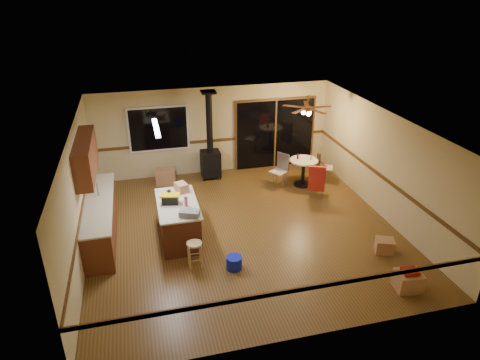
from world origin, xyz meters
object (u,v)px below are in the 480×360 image
object	(u,v)px
chair_right	(319,162)
box_corner_a	(408,281)
toolbox_black	(170,200)
toolbox_grey	(190,213)
chair_left	(281,166)
box_under_window	(166,176)
kitchen_island	(178,221)
bar_stool	(195,255)
dining_table	(303,168)
blue_bucket	(234,263)
box_corner_b	(385,246)
wood_stove	(210,155)
chair_near	(317,178)

from	to	relation	value
chair_right	box_corner_a	xyz separation A→B (m)	(-0.28, -4.88, -0.41)
toolbox_black	box_corner_a	distance (m)	5.10
toolbox_grey	chair_left	distance (m)	4.02
box_under_window	box_corner_a	bearing A→B (deg)	-55.21
box_under_window	kitchen_island	bearing A→B (deg)	-89.29
chair_left	chair_right	world-z (taller)	same
bar_stool	dining_table	distance (m)	4.70
blue_bucket	dining_table	bearing A→B (deg)	49.82
blue_bucket	box_corner_b	xyz separation A→B (m)	(3.28, -0.23, 0.02)
box_corner_b	box_under_window	bearing A→B (deg)	132.75
toolbox_black	box_corner_a	size ratio (longest dim) A/B	0.73
chair_left	box_under_window	distance (m)	3.32
bar_stool	box_corner_b	size ratio (longest dim) A/B	1.49
toolbox_black	chair_right	bearing A→B (deg)	24.63
dining_table	box_under_window	bearing A→B (deg)	164.21
toolbox_black	box_under_window	xyz separation A→B (m)	(0.11, 2.97, -0.78)
toolbox_black	box_corner_b	xyz separation A→B (m)	(4.38, -1.65, -0.84)
box_under_window	box_corner_a	size ratio (longest dim) A/B	1.11
chair_left	box_corner_b	xyz separation A→B (m)	(1.09, -3.71, -0.44)
toolbox_black	box_corner_a	xyz separation A→B (m)	(4.15, -2.84, -0.81)
wood_stove	dining_table	bearing A→B (deg)	-24.94
chair_near	dining_table	bearing A→B (deg)	91.74
kitchen_island	box_corner_a	bearing A→B (deg)	-35.28
box_under_window	toolbox_black	bearing A→B (deg)	-92.11
chair_near	wood_stove	bearing A→B (deg)	140.98
dining_table	chair_left	size ratio (longest dim) A/B	1.42
toolbox_black	box_under_window	world-z (taller)	toolbox_black
toolbox_grey	chair_right	distance (m)	4.91
chair_left	chair_right	size ratio (longest dim) A/B	0.80
kitchen_island	blue_bucket	world-z (taller)	kitchen_island
chair_left	box_corner_a	bearing A→B (deg)	-79.99
dining_table	box_under_window	distance (m)	3.95
blue_bucket	chair_left	bearing A→B (deg)	57.81
toolbox_grey	box_corner_a	bearing A→B (deg)	-29.90
chair_near	box_under_window	distance (m)	4.30
toolbox_black	kitchen_island	bearing A→B (deg)	-4.18
toolbox_black	chair_right	world-z (taller)	toolbox_black
toolbox_grey	blue_bucket	bearing A→B (deg)	-45.44
box_under_window	chair_near	bearing A→B (deg)	-26.94
wood_stove	dining_table	distance (m)	2.71
toolbox_grey	dining_table	xyz separation A→B (m)	(3.56, 2.55, -0.44)
bar_stool	box_under_window	xyz separation A→B (m)	(-0.22, 4.13, -0.07)
toolbox_grey	dining_table	distance (m)	4.40
wood_stove	box_corner_b	size ratio (longest dim) A/B	6.64
chair_near	chair_left	bearing A→B (deg)	121.90
dining_table	chair_right	world-z (taller)	chair_right
dining_table	chair_near	world-z (taller)	chair_near
box_corner_a	chair_left	bearing A→B (deg)	100.01
kitchen_island	chair_left	size ratio (longest dim) A/B	3.00
kitchen_island	box_corner_b	size ratio (longest dim) A/B	4.42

